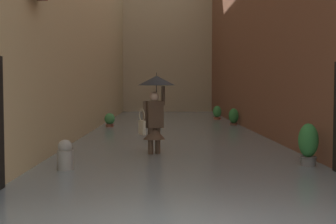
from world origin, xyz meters
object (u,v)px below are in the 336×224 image
Objects in this scene: mooring_bollard at (65,161)px; potted_plant_near_right at (110,122)px; person_wading at (155,104)px; potted_plant_near_left at (308,148)px; potted_plant_mid_left at (217,114)px; potted_plant_far_left at (234,118)px.

potted_plant_near_right is at bearing -88.53° from mooring_bollard.
mooring_bollard reaches higher than potted_plant_near_right.
potted_plant_near_left is at bearing 151.89° from person_wading.
potted_plant_mid_left is at bearing -138.55° from potted_plant_near_right.
potted_plant_far_left is 1.15× the size of mooring_bollard.
potted_plant_far_left is 11.04m from mooring_bollard.
potted_plant_mid_left is 3.29m from potted_plant_far_left.
person_wading is 2.00× the size of potted_plant_near_left.
person_wading is 7.41m from potted_plant_near_right.
potted_plant_near_right is 0.97× the size of mooring_bollard.
person_wading reaches higher than potted_plant_near_right.
potted_plant_mid_left is (0.19, -12.85, -0.11)m from potted_plant_near_left.
person_wading is 2.76m from mooring_bollard.
potted_plant_near_left is (-3.00, 1.61, -0.80)m from person_wading.
person_wading is 11.63m from potted_plant_mid_left.
person_wading reaches higher than potted_plant_near_left.
potted_plant_near_right is (4.87, -8.72, -0.14)m from potted_plant_near_left.
person_wading is at bearing 68.82° from potted_plant_far_left.
potted_plant_mid_left reaches higher than potted_plant_near_right.
potted_plant_mid_left is 0.97× the size of potted_plant_far_left.
potted_plant_far_left is at bearing 94.72° from potted_plant_mid_left.
potted_plant_far_left is at bearing -170.16° from potted_plant_near_right.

